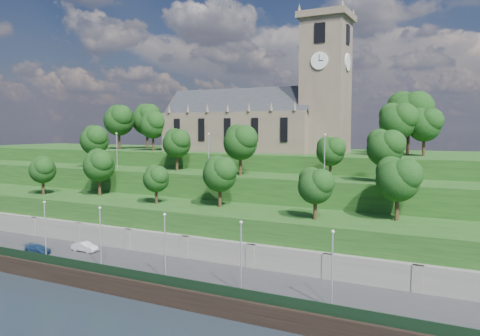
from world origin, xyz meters
The scene contains 16 objects.
ground centered at (0.00, 0.00, 0.00)m, with size 320.00×320.00×0.00m, color black.
promenade centered at (0.00, 6.00, 1.00)m, with size 160.00×12.00×2.00m, color #2D2D30.
quay_wall centered at (0.00, -0.05, 1.10)m, with size 160.00×0.50×2.20m, color black.
fence centered at (0.00, 0.60, 2.60)m, with size 160.00×0.10×1.20m, color black.
retaining_wall centered at (0.00, 11.97, 2.50)m, with size 160.00×2.10×5.00m.
embankment_lower centered at (0.00, 18.00, 4.00)m, with size 160.00×12.00×8.00m, color #1C4416.
embankment_upper centered at (0.00, 29.00, 6.00)m, with size 160.00×10.00×12.00m, color #1C4416.
hilltop centered at (0.00, 50.00, 7.50)m, with size 160.00×32.00×15.00m, color #1C4416.
church centered at (0.79, 45.98, 22.52)m, with size 38.60×12.35×27.60m.
trees_lower centered at (2.53, 18.48, 13.13)m, with size 65.11×9.06×8.22m.
trees_upper centered at (0.44, 28.07, 17.40)m, with size 61.94×8.42×8.44m.
trees_hilltop centered at (-0.23, 45.43, 21.96)m, with size 72.29×16.75×11.69m.
lamp_posts_promenade centered at (-2.00, 2.50, 6.55)m, with size 60.36×0.36×7.89m.
lamp_posts_upper centered at (0.00, 26.00, 16.08)m, with size 40.36×0.36×6.98m.
car_middle centered at (-9.82, 7.45, 2.69)m, with size 1.46×4.17×1.38m, color #A7A9AC.
car_right centered at (-15.19, 3.77, 2.60)m, with size 1.69×4.16×1.21m, color navy.
Camera 1 is at (40.25, -41.40, 19.67)m, focal length 35.00 mm.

